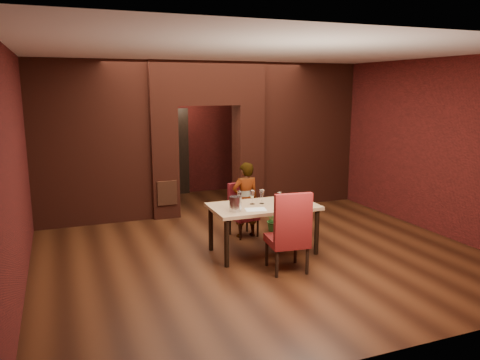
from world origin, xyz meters
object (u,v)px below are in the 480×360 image
at_px(wine_glass_c, 279,198).
at_px(wine_bucket, 235,204).
at_px(chair_near, 287,231).
at_px(dining_table, 263,229).
at_px(wine_glass_a, 252,197).
at_px(chair_far, 244,210).
at_px(water_bottle, 239,198).
at_px(potted_plant, 274,219).
at_px(person_seated, 245,200).
at_px(wine_glass_b, 262,197).

height_order(wine_glass_c, wine_bucket, wine_bucket).
bearing_deg(wine_glass_c, chair_near, -108.31).
bearing_deg(dining_table, wine_glass_a, 143.51).
distance_m(chair_near, wine_bucket, 0.90).
xyz_separation_m(chair_far, water_bottle, (-0.43, -0.88, 0.45)).
bearing_deg(water_bottle, potted_plant, 41.35).
height_order(chair_near, wine_bucket, chair_near).
distance_m(person_seated, wine_bucket, 1.25).
distance_m(chair_far, wine_glass_b, 0.95).
xyz_separation_m(dining_table, wine_bucket, (-0.56, -0.19, 0.52)).
relative_size(dining_table, wine_glass_a, 7.52).
height_order(chair_near, person_seated, person_seated).
height_order(wine_glass_a, wine_glass_c, wine_glass_a).
bearing_deg(person_seated, potted_plant, -170.65).
bearing_deg(wine_glass_a, wine_glass_c, -14.30).
bearing_deg(wine_glass_a, water_bottle, -165.70).
xyz_separation_m(chair_near, wine_glass_b, (-0.00, 0.91, 0.31)).
height_order(chair_near, wine_glass_c, chair_near).
height_order(chair_far, wine_glass_a, wine_glass_a).
height_order(wine_glass_b, wine_bucket, same).
bearing_deg(wine_glass_b, potted_plant, 53.80).
relative_size(chair_near, potted_plant, 2.67).
bearing_deg(chair_near, wine_glass_b, -83.33).
bearing_deg(wine_bucket, dining_table, 19.18).
height_order(wine_bucket, water_bottle, water_bottle).
relative_size(wine_glass_a, water_bottle, 0.86).
bearing_deg(wine_glass_a, dining_table, -36.89).
bearing_deg(water_bottle, wine_glass_b, 5.47).
height_order(chair_near, wine_glass_b, chair_near).
bearing_deg(wine_bucket, potted_plant, 43.86).
xyz_separation_m(chair_far, person_seated, (0.01, -0.05, 0.20)).
height_order(chair_far, person_seated, person_seated).
height_order(water_bottle, potted_plant, water_bottle).
bearing_deg(potted_plant, person_seated, -169.85).
height_order(dining_table, person_seated, person_seated).
height_order(wine_glass_b, potted_plant, wine_glass_b).
xyz_separation_m(wine_glass_b, wine_bucket, (-0.57, -0.28, -0.00)).
xyz_separation_m(dining_table, potted_plant, (0.67, 0.99, -0.17)).
distance_m(chair_far, chair_near, 1.75).
height_order(chair_far, wine_glass_c, wine_glass_c).
xyz_separation_m(chair_near, wine_bucket, (-0.57, 0.63, 0.31)).
height_order(wine_glass_c, potted_plant, wine_glass_c).
distance_m(wine_glass_a, wine_glass_c, 0.45).
height_order(chair_near, water_bottle, chair_near).
relative_size(chair_far, wine_glass_c, 5.21).
distance_m(wine_glass_b, wine_glass_c, 0.29).
bearing_deg(wine_glass_b, wine_glass_a, 171.39).
height_order(dining_table, water_bottle, water_bottle).
distance_m(dining_table, person_seated, 0.92).
relative_size(chair_far, potted_plant, 2.11).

